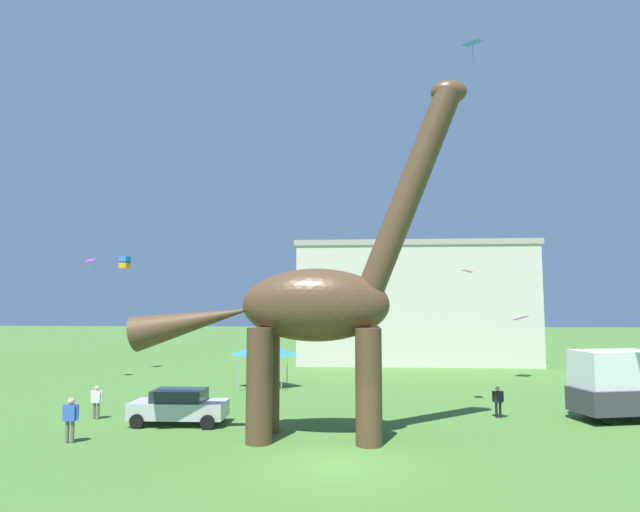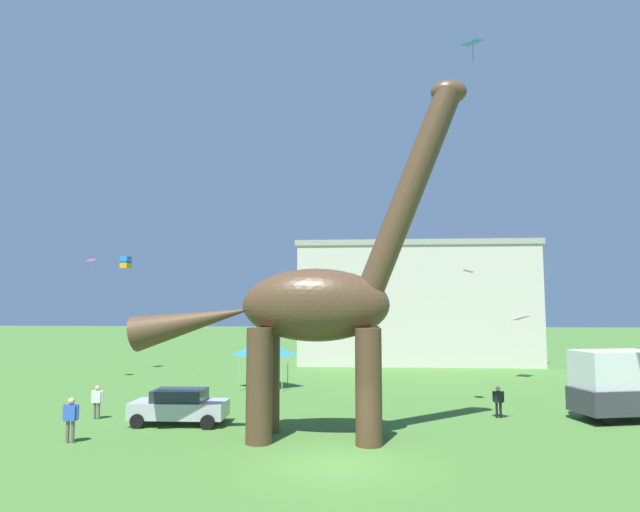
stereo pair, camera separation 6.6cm
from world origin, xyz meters
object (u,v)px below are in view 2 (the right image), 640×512
Objects in this scene: parked_box_truck at (631,384)px; person_watching_child at (498,399)px; kite_mid_left at (521,318)px; person_vendor_side at (361,387)px; person_far_spectator at (71,415)px; festival_canopy_tent at (265,348)px; dinosaur_sculpture at (314,305)px; parked_sedan_left at (180,406)px; kite_near_low at (92,260)px; kite_near_high at (468,271)px; kite_drifting at (473,43)px; person_near_flyer at (97,399)px; kite_far_right at (126,262)px.

parked_box_truck is 6.10m from person_watching_child.
person_watching_child is 15.20m from kite_mid_left.
person_far_spectator is (-11.31, -9.98, 0.29)m from person_vendor_side.
parked_box_truck is 20.67m from festival_canopy_tent.
person_vendor_side is (1.94, 8.56, -4.57)m from dinosaur_sculpture.
parked_sedan_left is at bearing -162.30° from person_watching_child.
person_watching_child is at bearing 44.74° from dinosaur_sculpture.
kite_near_low reaches higher than parked_box_truck.
person_far_spectator is at bearing -139.58° from kite_mid_left.
person_watching_child is 28.73m from kite_near_low.
festival_canopy_tent reaches higher than person_vendor_side.
person_vendor_side is 15.73m from kite_mid_left.
kite_near_high is at bearing -26.16° from festival_canopy_tent.
kite_drifting is (10.54, -14.97, 12.74)m from festival_canopy_tent.
kite_near_high reaches higher than person_near_flyer.
parked_box_truck is 8.92× the size of kite_near_high.
person_vendor_side is 0.80× the size of person_near_flyer.
kite_drifting reaches higher than person_watching_child.
kite_near_high is at bearing -17.29° from kite_near_low.
kite_drifting reaches higher than festival_canopy_tent.
parked_sedan_left is 2.90× the size of person_watching_child.
parked_box_truck is at bearing 5.10° from parked_sedan_left.
kite_drifting is (-7.52, -20.35, 10.89)m from kite_mid_left.
person_far_spectator is 2.58× the size of kite_near_high.
parked_sedan_left is at bearing -22.36° from person_far_spectator.
kite_drifting reaches higher than kite_near_high.
parked_sedan_left is 4.51× the size of kite_near_low.
kite_far_right is at bearing 147.09° from dinosaur_sculpture.
person_far_spectator is 1.01× the size of kite_mid_left.
person_watching_child is 15.97m from kite_drifting.
kite_near_high is at bearing 18.43° from parked_sedan_left.
person_watching_child is 6.80m from kite_near_high.
kite_near_low reaches higher than kite_near_high.
kite_far_right is 1.01× the size of kite_near_low.
kite_near_low reaches higher than kite_mid_left.
dinosaur_sculpture is 15.70× the size of kite_near_low.
kite_far_right reaches higher than person_vendor_side.
person_watching_child is 18.98m from person_near_flyer.
parked_sedan_left is 4.69m from person_far_spectator.
festival_canopy_tent reaches higher than parked_sedan_left.
person_far_spectator is (-23.86, -5.75, -0.61)m from parked_box_truck.
festival_canopy_tent is at bearing 78.75° from parked_sedan_left.
kite_drifting is at bearing -19.46° from parked_sedan_left.
festival_canopy_tent is (6.17, 10.06, 1.61)m from person_near_flyer.
parked_sedan_left is at bearing -160.41° from kite_near_high.
festival_canopy_tent is 1.85× the size of kite_mid_left.
person_far_spectator is (-17.81, -5.89, 0.16)m from person_watching_child.
dinosaur_sculpture is 11.70m from person_near_flyer.
kite_mid_left is at bearing -138.38° from person_vendor_side.
festival_canopy_tent is at bearing 154.84° from person_watching_child.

